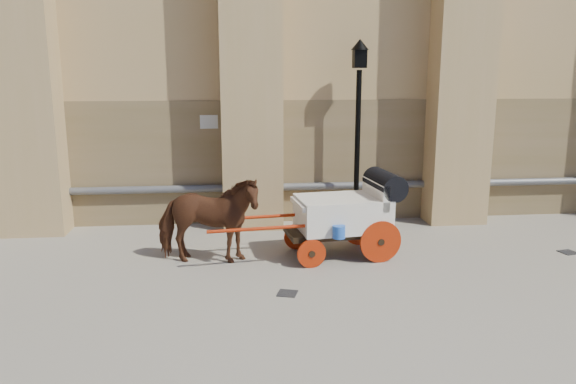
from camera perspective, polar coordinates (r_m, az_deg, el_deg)
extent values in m
plane|color=slate|center=(10.33, 2.89, -8.81)|extent=(90.00, 90.00, 0.00)
cube|color=#80684A|center=(14.27, 8.40, 3.28)|extent=(44.00, 0.35, 3.00)
cylinder|color=#59595B|center=(14.12, 8.59, 0.71)|extent=(42.00, 0.18, 0.18)
cube|color=beige|center=(13.55, -8.03, 7.07)|extent=(0.42, 0.04, 0.32)
imported|color=brown|center=(10.98, -8.16, -2.85)|extent=(2.17, 1.22, 1.74)
cube|color=black|center=(11.43, 5.05, -3.99)|extent=(2.16, 1.18, 0.11)
cube|color=white|center=(11.36, 5.54, -2.15)|extent=(1.91, 1.38, 0.65)
cube|color=white|center=(11.51, 8.89, -0.14)|extent=(0.28, 1.18, 0.51)
cube|color=white|center=(11.09, 1.66, -1.22)|extent=(0.45, 1.06, 0.09)
cylinder|color=black|center=(11.54, 9.79, 0.82)|extent=(0.66, 1.22, 0.52)
cylinder|color=#A82307|center=(11.17, 9.39, -5.01)|extent=(0.84, 0.16, 0.84)
cylinder|color=#A82307|center=(12.21, 7.35, -3.44)|extent=(0.84, 0.16, 0.84)
cylinder|color=#A82307|center=(10.78, 2.40, -6.28)|extent=(0.56, 0.12, 0.56)
cylinder|color=#A82307|center=(11.85, 0.93, -4.53)|extent=(0.56, 0.12, 0.56)
cylinder|color=#A82307|center=(10.60, -2.20, -3.70)|extent=(2.24, 0.34, 0.07)
cylinder|color=#A82307|center=(11.40, -2.99, -2.55)|extent=(2.24, 0.34, 0.07)
cylinder|color=blue|center=(10.73, 5.19, -4.06)|extent=(0.24, 0.24, 0.24)
cylinder|color=black|center=(13.39, 7.04, 4.25)|extent=(0.12, 0.12, 3.71)
cone|color=black|center=(13.72, 6.86, -2.66)|extent=(0.37, 0.37, 0.37)
cube|color=black|center=(13.25, 7.29, 13.32)|extent=(0.29, 0.29, 0.43)
cone|color=black|center=(13.26, 7.33, 14.66)|extent=(0.41, 0.41, 0.25)
cube|color=black|center=(9.67, -0.07, -10.25)|extent=(0.40, 0.40, 0.01)
cube|color=black|center=(13.08, 26.58, -5.49)|extent=(0.38, 0.38, 0.01)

